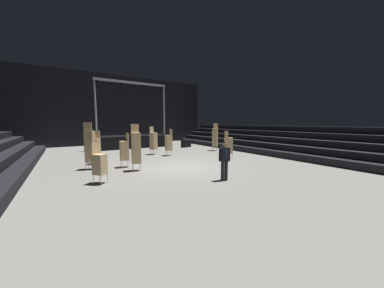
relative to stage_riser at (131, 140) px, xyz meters
name	(u,v)px	position (x,y,z in m)	size (l,w,h in m)	color
ground_plane	(183,168)	(0.00, -10.65, -0.77)	(22.00, 30.00, 0.10)	slate
arena_end_wall	(120,110)	(0.00, 4.35, 3.28)	(22.00, 0.30, 8.00)	black
bleacher_bank_right	(269,139)	(9.12, -9.65, 0.40)	(3.75, 24.00, 2.25)	black
stage_riser	(131,140)	(0.00, 0.00, 0.00)	(7.05, 2.50, 6.42)	black
man_with_tie	(225,158)	(0.15, -14.00, 0.27)	(0.57, 0.30, 1.75)	black
chair_stack_front_left	(96,148)	(-4.13, -7.09, 0.30)	(0.62, 0.62, 2.05)	#B2B5BA
chair_stack_front_right	(228,145)	(3.96, -10.14, 0.26)	(0.53, 0.53, 1.96)	#B2B5BA
chair_stack_mid_left	(215,137)	(5.78, -6.41, 0.51)	(0.61, 0.61, 2.48)	#B2B5BA
chair_stack_mid_right	(90,146)	(-4.56, -8.48, 0.56)	(0.59, 0.59, 2.56)	#B2B5BA
chair_stack_mid_centre	(124,150)	(-2.86, -8.94, 0.26)	(0.45, 0.45, 1.96)	#B2B5BA
chair_stack_rear_left	(99,163)	(-4.52, -11.53, 0.14)	(0.62, 0.62, 1.71)	#B2B5BA
chair_stack_rear_right	(169,142)	(1.02, -6.66, 0.30)	(0.45, 0.45, 2.05)	#B2B5BA
chair_stack_rear_centre	(153,141)	(0.26, -5.48, 0.39)	(0.59, 0.59, 2.22)	#B2B5BA
chair_stack_aisle_left	(136,148)	(-2.56, -10.12, 0.51)	(0.49, 0.49, 2.48)	#B2B5BA
equipment_road_case	(186,144)	(4.90, -2.75, -0.36)	(0.90, 0.60, 0.72)	black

